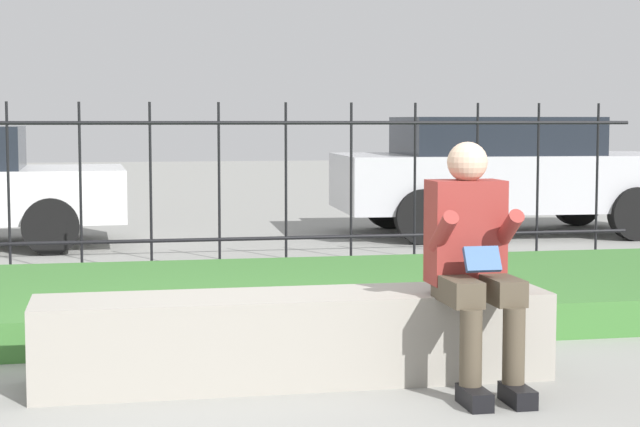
% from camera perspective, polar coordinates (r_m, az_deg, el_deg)
% --- Properties ---
extents(ground_plane, '(60.00, 60.00, 0.00)m').
position_cam_1_polar(ground_plane, '(5.68, -4.17, -9.04)').
color(ground_plane, gray).
extents(stone_bench, '(2.70, 0.54, 0.47)m').
position_cam_1_polar(stone_bench, '(5.67, -1.37, -6.89)').
color(stone_bench, gray).
rests_on(stone_bench, ground_plane).
extents(person_seated_reader, '(0.42, 0.73, 1.27)m').
position_cam_1_polar(person_seated_reader, '(5.51, 8.13, -2.16)').
color(person_seated_reader, black).
rests_on(person_seated_reader, ground_plane).
extents(grass_berm, '(10.47, 2.55, 0.23)m').
position_cam_1_polar(grass_berm, '(7.58, -6.03, -4.58)').
color(grass_berm, '#3D7533').
rests_on(grass_berm, ground_plane).
extents(iron_fence, '(8.47, 0.03, 1.53)m').
position_cam_1_polar(iron_fence, '(9.55, -7.21, 1.54)').
color(iron_fence, black).
rests_on(iron_fence, ground_plane).
extents(car_parked_right, '(4.12, 2.11, 1.41)m').
position_cam_1_polar(car_parked_right, '(13.04, 9.75, 2.20)').
color(car_parked_right, '#B7B7BC').
rests_on(car_parked_right, ground_plane).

